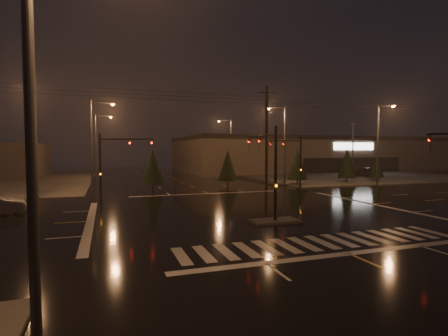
% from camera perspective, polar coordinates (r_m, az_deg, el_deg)
% --- Properties ---
extents(ground, '(140.00, 140.00, 0.00)m').
position_cam_1_polar(ground, '(25.91, 4.30, -7.09)').
color(ground, black).
rests_on(ground, ground).
extents(sidewalk_ne, '(36.00, 36.00, 0.12)m').
position_cam_1_polar(sidewalk_ne, '(66.91, 18.07, -0.98)').
color(sidewalk_ne, '#44423D').
rests_on(sidewalk_ne, ground).
extents(median_island, '(3.00, 1.60, 0.15)m').
position_cam_1_polar(median_island, '(22.33, 8.36, -8.55)').
color(median_island, '#44423D').
rests_on(median_island, ground).
extents(crosswalk, '(15.00, 2.60, 0.01)m').
position_cam_1_polar(crosswalk, '(18.15, 15.69, -11.56)').
color(crosswalk, beige).
rests_on(crosswalk, ground).
extents(stop_bar_near, '(16.00, 0.50, 0.01)m').
position_cam_1_polar(stop_bar_near, '(16.60, 19.69, -13.01)').
color(stop_bar_near, beige).
rests_on(stop_bar_near, ground).
extents(stop_bar_far, '(16.00, 0.50, 0.01)m').
position_cam_1_polar(stop_bar_far, '(36.18, -2.53, -4.19)').
color(stop_bar_far, beige).
rests_on(stop_bar_far, ground).
extents(parking_lot, '(50.00, 24.00, 0.08)m').
position_cam_1_polar(parking_lot, '(68.50, 22.43, -0.99)').
color(parking_lot, black).
rests_on(parking_lot, ground).
extents(retail_building, '(60.20, 28.30, 7.20)m').
position_cam_1_polar(retail_building, '(82.75, 14.27, 2.43)').
color(retail_building, '#726052').
rests_on(retail_building, ground).
extents(signal_mast_median, '(0.25, 4.59, 6.00)m').
position_cam_1_polar(signal_mast_median, '(22.73, 7.36, 1.01)').
color(signal_mast_median, black).
rests_on(signal_mast_median, ground).
extents(signal_mast_ne, '(4.84, 1.86, 6.00)m').
position_cam_1_polar(signal_mast_ne, '(38.85, 11.42, 1.85)').
color(signal_mast_ne, black).
rests_on(signal_mast_ne, ground).
extents(signal_mast_nw, '(4.84, 1.86, 6.00)m').
position_cam_1_polar(signal_mast_nw, '(33.63, -17.87, 1.59)').
color(signal_mast_nw, black).
rests_on(signal_mast_nw, ground).
extents(streetlight_0, '(2.77, 0.32, 10.00)m').
position_cam_1_polar(streetlight_0, '(8.66, -27.07, 11.10)').
color(streetlight_0, '#38383A').
rests_on(streetlight_0, ground).
extents(streetlight_1, '(2.77, 0.32, 10.00)m').
position_cam_1_polar(streetlight_1, '(41.52, -20.40, 4.56)').
color(streetlight_1, '#38383A').
rests_on(streetlight_1, ground).
extents(streetlight_2, '(2.77, 0.32, 10.00)m').
position_cam_1_polar(streetlight_2, '(57.51, -19.92, 4.09)').
color(streetlight_2, '#38383A').
rests_on(streetlight_2, ground).
extents(streetlight_3, '(2.77, 0.32, 10.00)m').
position_cam_1_polar(streetlight_3, '(44.81, 9.55, 4.58)').
color(streetlight_3, '#38383A').
rests_on(streetlight_3, ground).
extents(streetlight_4, '(2.77, 0.32, 10.00)m').
position_cam_1_polar(streetlight_4, '(63.14, 0.92, 4.15)').
color(streetlight_4, '#38383A').
rests_on(streetlight_4, ground).
extents(streetlight_5, '(0.32, 2.77, 10.00)m').
position_cam_1_polar(streetlight_5, '(35.21, -28.62, 4.70)').
color(streetlight_5, '#38383A').
rests_on(streetlight_5, ground).
extents(streetlight_6, '(0.32, 2.77, 10.00)m').
position_cam_1_polar(streetlight_6, '(47.17, 24.08, 4.28)').
color(streetlight_6, '#38383A').
rests_on(streetlight_6, ground).
extents(utility_pole_1, '(2.20, 0.32, 12.00)m').
position_cam_1_polar(utility_pole_1, '(41.59, 6.97, 5.18)').
color(utility_pole_1, black).
rests_on(utility_pole_1, ground).
extents(conifer_0, '(2.55, 2.55, 4.69)m').
position_cam_1_polar(conifer_0, '(45.56, 11.90, 0.62)').
color(conifer_0, black).
rests_on(conifer_0, ground).
extents(conifer_1, '(2.56, 2.56, 4.69)m').
position_cam_1_polar(conifer_1, '(50.76, 19.46, 0.75)').
color(conifer_1, black).
rests_on(conifer_1, ground).
extents(conifer_2, '(1.97, 1.97, 3.78)m').
position_cam_1_polar(conifer_2, '(53.62, 23.68, 0.29)').
color(conifer_2, black).
rests_on(conifer_2, ground).
extents(conifer_3, '(2.48, 2.48, 4.57)m').
position_cam_1_polar(conifer_3, '(40.15, -11.60, 0.23)').
color(conifer_3, black).
rests_on(conifer_3, ground).
extents(conifer_4, '(2.45, 2.45, 4.53)m').
position_cam_1_polar(conifer_4, '(43.07, 0.62, 0.45)').
color(conifer_4, black).
rests_on(conifer_4, ground).
extents(car_parked, '(2.75, 5.27, 1.71)m').
position_cam_1_polar(car_parked, '(62.28, 22.40, -0.61)').
color(car_parked, black).
rests_on(car_parked, ground).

